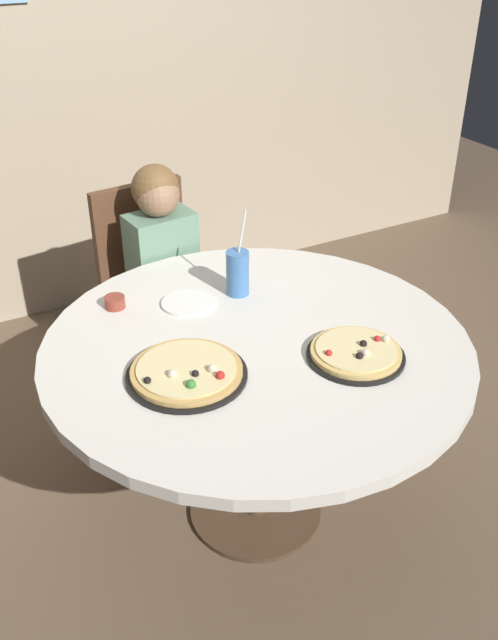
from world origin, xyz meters
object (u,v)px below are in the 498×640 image
Objects in this scene: pizza_veggie at (356,353)px; pizza_cheese at (187,372)px; plate_small at (188,303)px; dining_table at (256,363)px; diner_child at (174,313)px; sauce_bowl at (115,302)px; chair_wooden at (153,285)px; soda_cup at (238,273)px.

pizza_veggie is 0.84× the size of pizza_cheese.
pizza_veggie is 0.62m from plate_small.
diner_child is at bearing 89.41° from dining_table.
sauce_bowl is (-0.32, 0.41, 0.10)m from dining_table.
pizza_veggie is 4.26× the size of sauce_bowl.
chair_wooden is at bearing 90.57° from dining_table.
dining_table is 1.25× the size of diner_child.
dining_table is at bearing -52.32° from sauce_bowl.
dining_table is 0.30m from pizza_cheese.
dining_table is 3.81× the size of pizza_cheese.
pizza_cheese is at bearing -165.50° from dining_table.
sauce_bowl is (-0.05, 0.48, 0.00)m from pizza_cheese.
diner_child is 3.63× the size of pizza_veggie.
chair_wooden reaches higher than dining_table.
diner_child is 0.49m from plate_small.
plate_small reaches higher than dining_table.
pizza_veggie is 0.83m from sauce_bowl.
dining_table is 0.90m from chair_wooden.
diner_child reaches higher than plate_small.
soda_cup is (0.09, 0.30, 0.17)m from dining_table.
dining_table is at bearing 134.27° from pizza_veggie.
pizza_cheese is at bearing -84.23° from sauce_bowl.
pizza_cheese is 0.52m from soda_cup.
chair_wooden is 1.02m from pizza_cheese.
diner_child is 6.01× the size of plate_small.
dining_table is 7.50× the size of plate_small.
plate_small is (-0.10, 0.31, 0.09)m from dining_table.
pizza_cheese is 1.16× the size of soda_cup.
pizza_cheese is (-0.26, -0.96, 0.24)m from chair_wooden.
chair_wooden is at bearing 74.69° from pizza_cheese.
diner_child is at bearing 70.27° from pizza_cheese.
diner_child is at bearing 102.81° from pizza_veggie.
soda_cup is at bearing 45.60° from pizza_cheese.
plate_small is at bearing 120.23° from pizza_veggie.
pizza_cheese reaches higher than plate_small.
chair_wooden is 3.10× the size of soda_cup.
chair_wooden reaches higher than sauce_bowl.
chair_wooden is at bearing 101.56° from pizza_veggie.
pizza_veggie is at bearing -45.73° from dining_table.
chair_wooden is 5.28× the size of plate_small.
pizza_cheese is 5.06× the size of sauce_bowl.
pizza_veggie is at bearing -17.48° from pizza_cheese.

